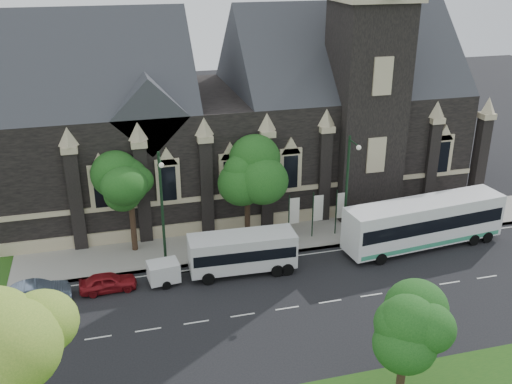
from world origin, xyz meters
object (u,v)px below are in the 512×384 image
object	(u,v)px
tree_walk_left	(132,181)
sedan	(37,292)
tour_coach	(424,222)
tree_park_near	(17,347)
street_lamp_mid	(162,205)
tree_park_east	(408,324)
street_lamp_near	(348,186)
banner_flag_center	(316,211)
banner_flag_left	(292,214)
banner_flag_right	(340,208)
car_far_red	(108,282)
tree_walk_right	(249,169)
shuttle_bus	(243,251)
box_trailer	(164,272)

from	to	relation	value
tree_walk_left	sedan	world-z (taller)	tree_walk_left
tour_coach	sedan	xyz separation A→B (m)	(-28.66, -0.44, -1.36)
tree_park_near	street_lamp_mid	world-z (taller)	street_lamp_mid
tree_park_near	sedan	bearing A→B (deg)	94.13
tree_park_east	sedan	size ratio (longest dim) A/B	1.46
tree_walk_left	tour_coach	xyz separation A→B (m)	(21.69, -5.23, -3.66)
tree_park_east	street_lamp_near	size ratio (longest dim) A/B	0.70
banner_flag_center	banner_flag_left	bearing A→B (deg)	180.00
tree_walk_left	banner_flag_right	size ratio (longest dim) A/B	1.91
tree_park_east	sedan	distance (m)	24.09
banner_flag_center	car_far_red	size ratio (longest dim) A/B	1.04
banner_flag_left	tree_walk_right	bearing A→B (deg)	150.90
banner_flag_center	car_far_red	bearing A→B (deg)	-167.13
tree_park_east	shuttle_bus	size ratio (longest dim) A/B	0.81
tree_walk_left	street_lamp_near	size ratio (longest dim) A/B	0.85
banner_flag_left	shuttle_bus	bearing A→B (deg)	-143.35
sedan	tree_walk_right	bearing A→B (deg)	-74.50
car_far_red	tree_walk_left	bearing A→B (deg)	-25.16
tree_park_near	banner_flag_right	world-z (taller)	tree_park_near
banner_flag_right	shuttle_bus	distance (m)	9.73
tree_walk_right	banner_flag_center	xyz separation A→B (m)	(5.08, -1.71, -3.43)
street_lamp_near	tree_park_near	bearing A→B (deg)	-143.92
tree_park_east	banner_flag_center	xyz separation A→B (m)	(2.11, 18.32, -2.24)
street_lamp_near	street_lamp_mid	distance (m)	14.00
banner_flag_left	sedan	size ratio (longest dim) A/B	0.93
street_lamp_mid	sedan	xyz separation A→B (m)	(-8.77, -2.05, -4.40)
tree_park_near	shuttle_bus	size ratio (longest dim) A/B	1.11
tree_park_east	box_trailer	world-z (taller)	tree_park_east
tree_park_east	car_far_red	distance (m)	20.84
tree_park_east	car_far_red	size ratio (longest dim) A/B	1.63
tree_park_near	car_far_red	xyz separation A→B (m)	(3.58, 14.01, -5.76)
tree_walk_right	tree_walk_left	world-z (taller)	tree_walk_right
banner_flag_center	tree_park_east	bearing A→B (deg)	-96.57
tour_coach	banner_flag_right	bearing A→B (deg)	141.94
banner_flag_center	shuttle_bus	size ratio (longest dim) A/B	0.52
shuttle_bus	banner_flag_center	bearing A→B (deg)	30.13
sedan	street_lamp_near	bearing A→B (deg)	-88.89
tour_coach	tree_park_east	bearing A→B (deg)	-129.21
banner_flag_right	tour_coach	size ratio (longest dim) A/B	0.30
tree_park_near	tree_walk_right	xyz separation A→B (m)	(14.98, 19.48, -0.60)
shuttle_bus	car_far_red	size ratio (longest dim) A/B	2.01
tree_park_east	box_trailer	size ratio (longest dim) A/B	2.01
tree_walk_left	street_lamp_mid	bearing A→B (deg)	-63.53
tree_walk_left	street_lamp_near	bearing A→B (deg)	-12.87
tour_coach	box_trailer	size ratio (longest dim) A/B	4.26
street_lamp_near	tour_coach	world-z (taller)	street_lamp_near
banner_flag_center	tour_coach	xyz separation A→B (m)	(7.61, -3.52, -0.31)
banner_flag_center	shuttle_bus	distance (m)	7.92
tree_walk_right	box_trailer	size ratio (longest dim) A/B	2.50
street_lamp_mid	banner_flag_center	distance (m)	12.73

